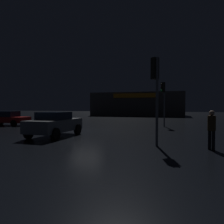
{
  "coord_description": "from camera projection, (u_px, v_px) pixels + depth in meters",
  "views": [
    {
      "loc": [
        7.13,
        -15.72,
        1.9
      ],
      "look_at": [
        0.08,
        6.78,
        1.27
      ],
      "focal_mm": 34.76,
      "sensor_mm": 36.0,
      "label": 1
    }
  ],
  "objects": [
    {
      "name": "ground_plane",
      "position": [
        85.0,
        130.0,
        17.18
      ],
      "size": [
        120.0,
        120.0,
        0.0
      ],
      "primitive_type": "plane",
      "color": "black"
    },
    {
      "name": "store_building",
      "position": [
        139.0,
        104.0,
        44.46
      ],
      "size": [
        18.02,
        8.72,
        4.6
      ],
      "color": "#4C4742",
      "rests_on": "ground"
    },
    {
      "name": "traffic_signal_main",
      "position": [
        155.0,
        81.0,
        10.38
      ],
      "size": [
        0.43,
        0.41,
        4.23
      ],
      "color": "#595B60",
      "rests_on": "ground"
    },
    {
      "name": "traffic_signal_opposite",
      "position": [
        163.0,
        94.0,
        20.07
      ],
      "size": [
        0.43,
        0.41,
        4.12
      ],
      "color": "#595B60",
      "rests_on": "ground"
    },
    {
      "name": "car_near",
      "position": [
        55.0,
        124.0,
        13.52
      ],
      "size": [
        2.09,
        4.04,
        1.54
      ],
      "color": "slate",
      "rests_on": "ground"
    },
    {
      "name": "car_far",
      "position": [
        7.0,
        118.0,
        21.55
      ],
      "size": [
        4.45,
        2.04,
        1.42
      ],
      "color": "#A51414",
      "rests_on": "ground"
    },
    {
      "name": "pedestrian",
      "position": [
        212.0,
        127.0,
        9.42
      ],
      "size": [
        0.45,
        0.45,
        1.72
      ],
      "color": "black",
      "rests_on": "ground"
    }
  ]
}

